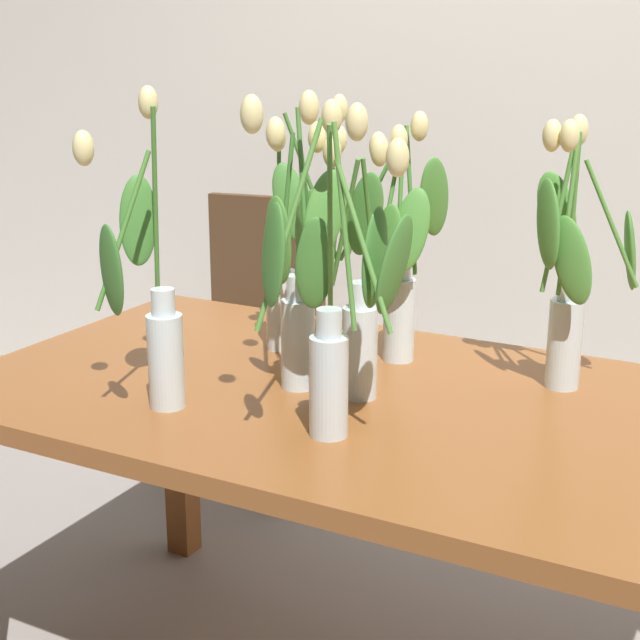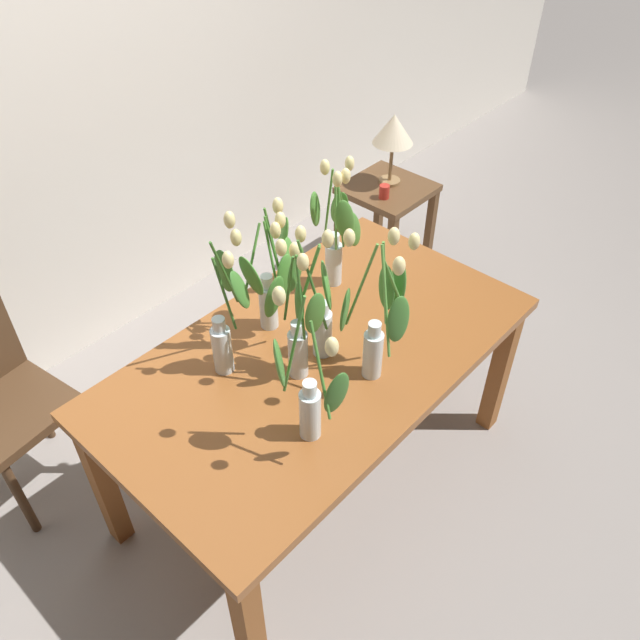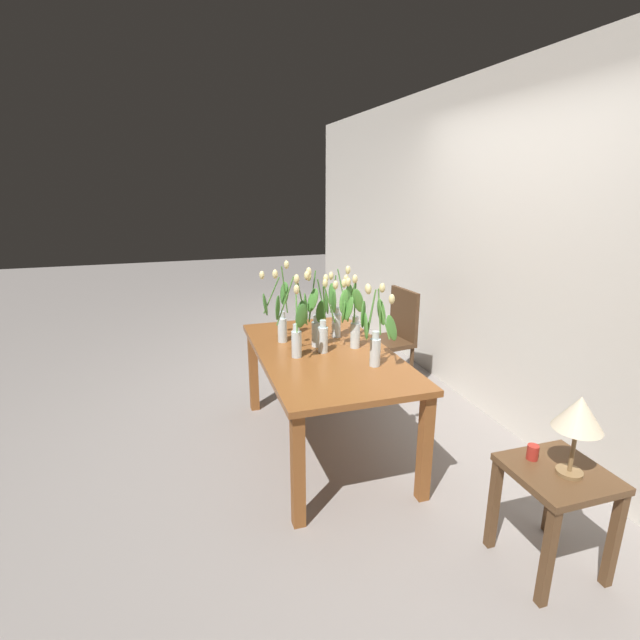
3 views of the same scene
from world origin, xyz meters
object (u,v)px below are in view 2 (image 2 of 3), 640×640
(table_lamp, at_px, (393,131))
(tulip_vase_1, at_px, (315,315))
(tulip_vase_0, at_px, (336,236))
(side_table, at_px, (387,205))
(dining_table, at_px, (318,369))
(tulip_vase_6, at_px, (301,327))
(tulip_vase_2, at_px, (272,281))
(tulip_vase_4, at_px, (309,399))
(tulip_vase_3, at_px, (225,325))
(pillar_candle, at_px, (384,192))
(tulip_vase_5, at_px, (378,322))

(table_lamp, bearing_deg, tulip_vase_1, -152.42)
(tulip_vase_0, xyz_separation_m, side_table, (1.04, 0.51, -0.53))
(dining_table, height_order, tulip_vase_1, tulip_vase_1)
(tulip_vase_0, distance_m, tulip_vase_6, 0.53)
(table_lamp, bearing_deg, tulip_vase_0, -153.75)
(tulip_vase_2, height_order, table_lamp, tulip_vase_2)
(tulip_vase_1, distance_m, tulip_vase_4, 0.39)
(tulip_vase_3, bearing_deg, dining_table, -34.99)
(tulip_vase_0, relative_size, table_lamp, 1.34)
(side_table, xyz_separation_m, pillar_candle, (-0.12, -0.06, 0.16))
(dining_table, distance_m, tulip_vase_0, 0.52)
(tulip_vase_0, distance_m, side_table, 1.27)
(tulip_vase_5, relative_size, tulip_vase_6, 1.01)
(tulip_vase_0, distance_m, tulip_vase_5, 0.53)
(pillar_candle, bearing_deg, tulip_vase_4, -149.80)
(tulip_vase_4, height_order, side_table, tulip_vase_4)
(side_table, bearing_deg, tulip_vase_1, -152.42)
(dining_table, xyz_separation_m, pillar_candle, (1.27, 0.67, -0.06))
(dining_table, relative_size, tulip_vase_4, 2.71)
(tulip_vase_0, bearing_deg, table_lamp, 26.25)
(tulip_vase_2, height_order, tulip_vase_3, tulip_vase_3)
(tulip_vase_0, height_order, tulip_vase_1, tulip_vase_0)
(table_lamp, bearing_deg, dining_table, -152.12)
(tulip_vase_0, bearing_deg, tulip_vase_6, -151.41)
(tulip_vase_0, bearing_deg, tulip_vase_2, -177.04)
(tulip_vase_0, bearing_deg, tulip_vase_1, -148.62)
(tulip_vase_3, distance_m, tulip_vase_5, 0.50)
(tulip_vase_0, distance_m, pillar_candle, 1.10)
(dining_table, bearing_deg, tulip_vase_2, 95.28)
(tulip_vase_3, xyz_separation_m, tulip_vase_5, (0.31, -0.40, 0.04))
(tulip_vase_5, bearing_deg, side_table, 35.40)
(tulip_vase_2, bearing_deg, tulip_vase_4, -122.86)
(tulip_vase_4, distance_m, pillar_candle, 1.86)
(tulip_vase_0, relative_size, side_table, 0.97)
(tulip_vase_1, relative_size, tulip_vase_3, 0.88)
(tulip_vase_1, height_order, tulip_vase_3, tulip_vase_3)
(tulip_vase_0, height_order, tulip_vase_5, tulip_vase_5)
(tulip_vase_1, xyz_separation_m, pillar_candle, (1.28, 0.67, -0.33))
(dining_table, height_order, tulip_vase_3, tulip_vase_3)
(tulip_vase_4, distance_m, side_table, 2.02)
(dining_table, xyz_separation_m, tulip_vase_1, (-0.01, 0.00, 0.27))
(dining_table, distance_m, pillar_candle, 1.44)
(tulip_vase_2, distance_m, table_lamp, 1.55)
(dining_table, bearing_deg, tulip_vase_0, 32.68)
(tulip_vase_6, height_order, table_lamp, tulip_vase_6)
(tulip_vase_1, distance_m, side_table, 1.65)
(dining_table, relative_size, tulip_vase_6, 2.74)
(tulip_vase_5, bearing_deg, dining_table, 103.32)
(tulip_vase_4, bearing_deg, side_table, 30.02)
(dining_table, bearing_deg, side_table, 27.89)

